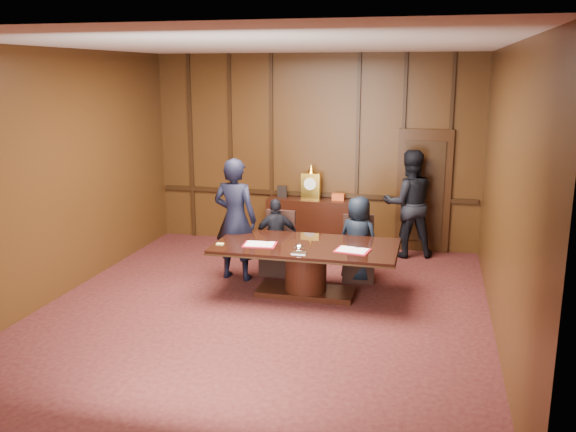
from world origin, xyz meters
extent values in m
plane|color=#330E0F|center=(0.00, 0.00, 0.00)|extent=(7.00, 7.00, 0.00)
plane|color=silver|center=(0.00, 0.00, 3.50)|extent=(7.00, 7.00, 0.00)
cube|color=black|center=(0.00, 3.50, 1.75)|extent=(6.00, 0.04, 3.50)
cube|color=black|center=(0.00, -3.50, 1.75)|extent=(6.00, 0.04, 3.50)
cube|color=black|center=(-3.00, 0.00, 1.75)|extent=(0.04, 7.00, 3.50)
cube|color=black|center=(3.00, 0.00, 1.75)|extent=(0.04, 7.00, 3.50)
cube|color=black|center=(0.00, 3.47, 0.95)|extent=(5.90, 0.05, 0.08)
cube|color=black|center=(2.00, 3.46, 1.10)|extent=(0.95, 0.06, 2.20)
sphere|color=gold|center=(1.63, 3.39, 1.05)|extent=(0.08, 0.08, 0.08)
cube|color=black|center=(0.00, 3.26, 0.45)|extent=(1.60, 0.45, 0.90)
cube|color=black|center=(-0.70, 3.26, 0.03)|extent=(0.12, 0.40, 0.06)
cube|color=black|center=(0.70, 3.26, 0.03)|extent=(0.12, 0.40, 0.06)
cube|color=gold|center=(0.00, 3.26, 1.14)|extent=(0.34, 0.18, 0.48)
cylinder|color=white|center=(0.00, 3.16, 1.20)|extent=(0.22, 0.03, 0.22)
cone|color=gold|center=(0.00, 3.26, 1.46)|extent=(0.14, 0.14, 0.16)
cube|color=black|center=(-0.55, 3.28, 1.01)|extent=(0.18, 0.04, 0.22)
cube|color=#CE4618|center=(0.50, 3.28, 0.96)|extent=(0.22, 0.12, 0.12)
cube|color=black|center=(0.44, 0.77, 0.04)|extent=(1.40, 0.60, 0.08)
cylinder|color=black|center=(0.44, 0.77, 0.39)|extent=(0.60, 0.60, 0.62)
cube|color=black|center=(0.44, 0.77, 0.71)|extent=(2.62, 1.32, 0.02)
cube|color=black|center=(0.44, 0.77, 0.73)|extent=(2.60, 1.30, 0.06)
cube|color=red|center=(-0.20, 0.59, 0.77)|extent=(0.49, 0.37, 0.01)
cube|color=white|center=(-0.20, 0.59, 0.78)|extent=(0.42, 0.32, 0.01)
cube|color=red|center=(1.13, 0.61, 0.77)|extent=(0.51, 0.40, 0.01)
cube|color=white|center=(1.13, 0.61, 0.78)|extent=(0.44, 0.34, 0.01)
cube|color=white|center=(0.44, 0.32, 0.77)|extent=(0.20, 0.14, 0.01)
ellipsoid|color=white|center=(0.44, 0.32, 0.82)|extent=(0.13, 0.13, 0.10)
cube|color=#F0E375|center=(-0.76, 0.48, 0.77)|extent=(0.10, 0.07, 0.01)
cube|color=black|center=(-0.21, 1.62, 0.23)|extent=(0.50, 0.50, 0.46)
cube|color=black|center=(-0.21, 1.83, 0.72)|extent=(0.48, 0.08, 0.55)
cylinder|color=black|center=(-0.41, 1.42, 0.12)|extent=(0.04, 0.04, 0.23)
cylinder|color=black|center=(-0.01, 1.82, 0.12)|extent=(0.04, 0.04, 0.23)
cube|color=black|center=(1.09, 1.62, 0.23)|extent=(0.55, 0.55, 0.46)
cube|color=black|center=(1.06, 1.83, 0.72)|extent=(0.48, 0.13, 0.55)
cylinder|color=black|center=(0.89, 1.42, 0.12)|extent=(0.04, 0.04, 0.23)
cylinder|color=black|center=(1.29, 1.82, 0.12)|extent=(0.04, 0.04, 0.23)
imported|color=black|center=(-0.21, 1.57, 0.62)|extent=(0.78, 0.52, 1.23)
imported|color=black|center=(1.09, 1.57, 0.67)|extent=(0.75, 0.61, 1.33)
imported|color=black|center=(-0.78, 1.23, 0.95)|extent=(0.74, 0.53, 1.91)
imported|color=black|center=(1.77, 3.10, 0.94)|extent=(1.07, 0.93, 1.88)
camera|label=1|loc=(2.17, -7.44, 3.17)|focal=38.00mm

